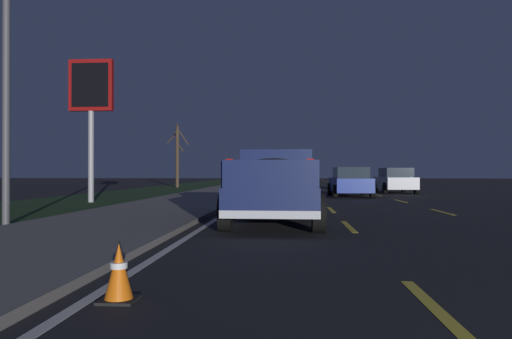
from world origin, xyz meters
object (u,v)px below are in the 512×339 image
at_px(sedan_blue, 350,182).
at_px(bare_tree_far, 177,154).
at_px(street_light_near, 17,14).
at_px(gas_price_sign, 91,96).
at_px(traffic_cone_near, 119,273).
at_px(pickup_truck, 276,184).
at_px(sedan_silver, 395,180).

distance_m(sedan_blue, bare_tree_far, 19.18).
relative_size(street_light_near, bare_tree_far, 1.59).
bearing_deg(gas_price_sign, sedan_blue, -65.24).
xyz_separation_m(sedan_blue, traffic_cone_near, (-20.56, 4.76, -0.50)).
bearing_deg(bare_tree_far, sedan_blue, -138.74).
bearing_deg(bare_tree_far, gas_price_sign, -177.12).
xyz_separation_m(pickup_truck, sedan_blue, (13.07, -3.44, -0.20)).
relative_size(sedan_blue, street_light_near, 0.51).
height_order(gas_price_sign, bare_tree_far, gas_price_sign).
bearing_deg(sedan_blue, pickup_truck, 165.24).
relative_size(pickup_truck, traffic_cone_near, 9.39).
xyz_separation_m(street_light_near, traffic_cone_near, (-6.52, -4.95, -4.87)).
height_order(sedan_blue, street_light_near, street_light_near).
distance_m(sedan_silver, street_light_near, 23.28).
height_order(pickup_truck, traffic_cone_near, pickup_truck).
bearing_deg(sedan_blue, bare_tree_far, 41.26).
relative_size(gas_price_sign, traffic_cone_near, 10.53).
relative_size(pickup_truck, sedan_blue, 1.23).
distance_m(street_light_near, traffic_cone_near, 9.52).
distance_m(pickup_truck, gas_price_sign, 11.78).
relative_size(sedan_silver, traffic_cone_near, 7.64).
xyz_separation_m(gas_price_sign, traffic_cone_near, (-15.21, -6.83, -4.26)).
height_order(sedan_silver, gas_price_sign, gas_price_sign).
relative_size(sedan_silver, sedan_blue, 1.00).
bearing_deg(traffic_cone_near, sedan_silver, -17.68).
distance_m(bare_tree_far, traffic_cone_near, 35.86).
bearing_deg(sedan_blue, traffic_cone_near, 166.96).
xyz_separation_m(street_light_near, bare_tree_far, (28.39, 2.88, -2.37)).
xyz_separation_m(pickup_truck, bare_tree_far, (27.41, 9.14, 1.80)).
height_order(street_light_near, bare_tree_far, street_light_near).
bearing_deg(pickup_truck, sedan_silver, -20.74).
distance_m(gas_price_sign, traffic_cone_near, 17.21).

